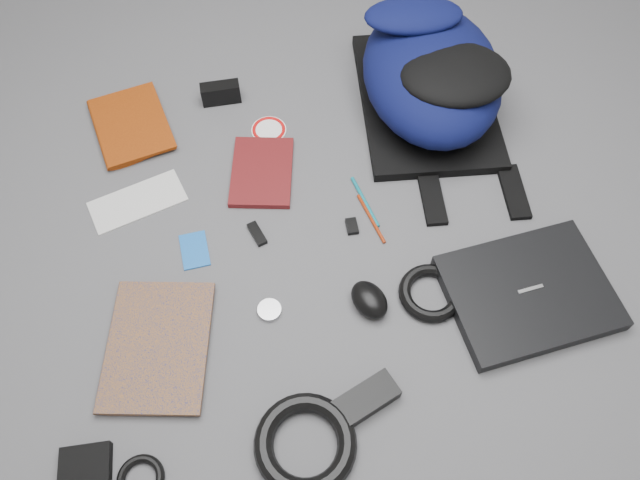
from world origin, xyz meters
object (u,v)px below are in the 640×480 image
object	(u,v)px
laptop	(528,292)
textbook_red	(97,136)
mouse	(369,300)
comic_book	(108,346)
dvd_case	(262,172)
pouch	(85,471)
backpack	(432,73)
compact_camera	(221,93)
power_brick	(364,401)

from	to	relation	value
laptop	textbook_red	distance (m)	1.09
mouse	comic_book	bearing A→B (deg)	156.87
dvd_case	laptop	bearing A→B (deg)	-27.87
laptop	pouch	world-z (taller)	laptop
backpack	dvd_case	xyz separation A→B (m)	(-0.46, -0.10, -0.10)
dvd_case	compact_camera	xyz separation A→B (m)	(-0.04, 0.26, 0.02)
backpack	comic_book	distance (m)	0.98
backpack	pouch	size ratio (longest dim) A/B	5.62
power_brick	pouch	size ratio (longest dim) A/B	1.48
laptop	compact_camera	bearing A→B (deg)	124.87
textbook_red	power_brick	distance (m)	0.93
textbook_red	pouch	xyz separation A→B (m)	(-0.11, -0.80, -0.00)
dvd_case	compact_camera	distance (m)	0.27
laptop	comic_book	xyz separation A→B (m)	(-0.87, 0.14, -0.01)
power_brick	pouch	bearing A→B (deg)	161.86
laptop	power_brick	xyz separation A→B (m)	(-0.41, -0.12, -0.00)
backpack	compact_camera	size ratio (longest dim) A/B	5.24
mouse	power_brick	xyz separation A→B (m)	(-0.08, -0.20, -0.01)
power_brick	mouse	bearing A→B (deg)	52.89
textbook_red	dvd_case	bearing A→B (deg)	-37.45
power_brick	backpack	bearing A→B (deg)	44.32
mouse	pouch	size ratio (longest dim) A/B	1.01
dvd_case	pouch	size ratio (longest dim) A/B	2.18
compact_camera	backpack	bearing A→B (deg)	-11.76
textbook_red	dvd_case	distance (m)	0.43
textbook_red	power_brick	xyz separation A→B (m)	(0.43, -0.82, 0.00)
mouse	compact_camera	bearing A→B (deg)	88.28
comic_book	mouse	world-z (taller)	mouse
textbook_red	compact_camera	bearing A→B (deg)	0.47
laptop	comic_book	distance (m)	0.89
textbook_red	comic_book	bearing A→B (deg)	-100.27
laptop	power_brick	bearing A→B (deg)	-163.24
backpack	compact_camera	xyz separation A→B (m)	(-0.51, 0.16, -0.08)
pouch	backpack	bearing A→B (deg)	35.80
textbook_red	power_brick	world-z (taller)	power_brick
power_brick	pouch	world-z (taller)	power_brick
backpack	power_brick	size ratio (longest dim) A/B	3.80
mouse	power_brick	world-z (taller)	mouse
comic_book	power_brick	xyz separation A→B (m)	(0.47, -0.26, 0.01)
comic_book	pouch	distance (m)	0.24
backpack	textbook_red	xyz separation A→B (m)	(-0.83, 0.12, -0.10)
power_brick	compact_camera	bearing A→B (deg)	81.03
textbook_red	dvd_case	world-z (taller)	textbook_red
laptop	dvd_case	distance (m)	0.67
comic_book	mouse	bearing A→B (deg)	11.07
compact_camera	pouch	size ratio (longest dim) A/B	1.07
mouse	backpack	bearing A→B (deg)	40.15
dvd_case	compact_camera	size ratio (longest dim) A/B	2.04
compact_camera	power_brick	distance (m)	0.87
backpack	textbook_red	distance (m)	0.85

